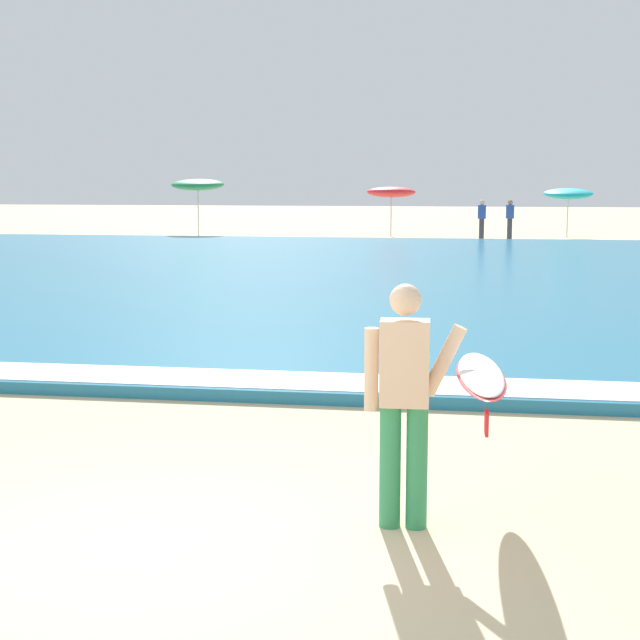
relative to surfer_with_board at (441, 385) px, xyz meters
name	(u,v)px	position (x,y,z in m)	size (l,w,h in m)	color
ground_plane	(142,556)	(-1.89, -0.82, -1.03)	(160.00, 160.00, 0.00)	beige
sea	(392,275)	(-1.89, 17.59, -0.96)	(120.00, 28.00, 0.14)	teal
surf_foam	(289,380)	(-1.89, 4.19, -0.89)	(120.00, 1.00, 0.01)	white
surfer_with_board	(441,385)	(0.00, 0.00, 0.00)	(1.01, 2.55, 1.73)	#338E56
beach_umbrella_0	(198,185)	(-11.58, 33.82, 1.13)	(2.23, 2.25, 2.44)	beige
beach_umbrella_1	(391,192)	(-3.49, 34.92, 0.82)	(2.04, 2.06, 2.12)	beige
beach_umbrella_2	(568,194)	(3.79, 35.38, 0.76)	(2.01, 2.04, 2.08)	beige
beachgoer_near_row_left	(482,219)	(0.28, 33.11, -0.19)	(0.32, 0.20, 1.58)	#383842
beachgoer_near_row_mid	(510,218)	(1.39, 33.55, -0.19)	(0.32, 0.20, 1.58)	#383842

